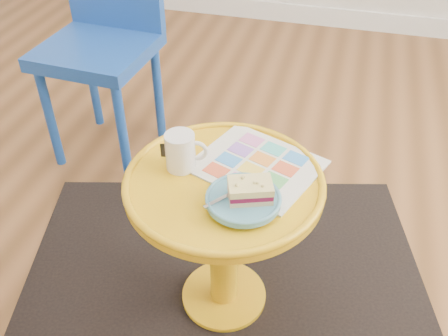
% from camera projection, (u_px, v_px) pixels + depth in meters
% --- Properties ---
extents(floor, '(4.00, 4.00, 0.00)m').
position_uv_depth(floor, '(148.00, 225.00, 1.84)').
color(floor, brown).
rests_on(floor, ground).
extents(room_walls, '(4.00, 4.00, 4.00)m').
position_uv_depth(room_walls, '(46.00, 59.00, 2.75)').
color(room_walls, silver).
rests_on(room_walls, ground).
extents(rug, '(1.53, 1.39, 0.01)m').
position_uv_depth(rug, '(224.00, 297.00, 1.59)').
color(rug, black).
rests_on(rug, ground).
extents(side_table, '(0.52, 0.52, 0.49)m').
position_uv_depth(side_table, '(224.00, 218.00, 1.37)').
color(side_table, gold).
rests_on(side_table, ground).
extents(chair, '(0.43, 0.43, 0.91)m').
position_uv_depth(chair, '(104.00, 29.00, 1.93)').
color(chair, '#1846A2').
rests_on(chair, ground).
extents(newspaper, '(0.38, 0.35, 0.01)m').
position_uv_depth(newspaper, '(257.00, 165.00, 1.32)').
color(newspaper, silver).
rests_on(newspaper, side_table).
extents(mug, '(0.11, 0.08, 0.10)m').
position_uv_depth(mug, '(181.00, 150.00, 1.29)').
color(mug, silver).
rests_on(mug, side_table).
extents(plate, '(0.18, 0.18, 0.02)m').
position_uv_depth(plate, '(243.00, 200.00, 1.19)').
color(plate, teal).
rests_on(plate, newspaper).
extents(cake_slice, '(0.12, 0.10, 0.05)m').
position_uv_depth(cake_slice, '(250.00, 190.00, 1.18)').
color(cake_slice, '#D3BC8C').
rests_on(cake_slice, plate).
extents(fork, '(0.10, 0.12, 0.00)m').
position_uv_depth(fork, '(230.00, 194.00, 1.20)').
color(fork, silver).
rests_on(fork, plate).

